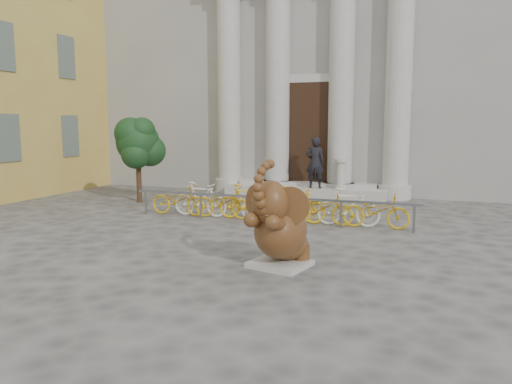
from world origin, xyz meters
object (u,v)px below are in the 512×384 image
(bike_rack, at_px, (270,203))
(tree, at_px, (138,143))
(elephant_statue, at_px, (279,228))
(pedestrian, at_px, (315,163))

(bike_rack, distance_m, tree, 5.72)
(elephant_statue, relative_size, pedestrian, 1.10)
(elephant_statue, height_order, tree, tree)
(elephant_statue, xyz_separation_m, tree, (-6.77, 5.90, 1.27))
(tree, height_order, pedestrian, tree)
(bike_rack, distance_m, pedestrian, 4.78)
(elephant_statue, distance_m, tree, 9.07)
(elephant_statue, xyz_separation_m, bike_rack, (-1.52, 4.19, -0.24))
(bike_rack, bearing_deg, pedestrian, 87.84)
(elephant_statue, bearing_deg, pedestrian, 112.47)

